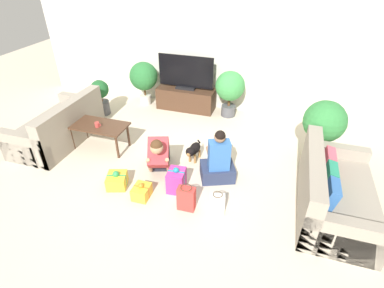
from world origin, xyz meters
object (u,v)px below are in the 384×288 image
at_px(mug, 97,125).
at_px(person_sitting, 218,163).
at_px(potted_plant_back_right, 230,88).
at_px(gift_box_c, 142,192).
at_px(dog, 194,150).
at_px(person_kneeling, 159,154).
at_px(tv, 186,74).
at_px(coffee_table, 99,127).
at_px(sofa_right, 332,193).
at_px(gift_box_a, 117,180).
at_px(tv_console, 186,99).
at_px(potted_plant_back_left, 144,77).
at_px(gift_bag_b, 186,198).
at_px(sofa_left, 59,127).
at_px(potted_plant_corner_right, 324,123).
at_px(gift_box_b, 176,180).
at_px(potted_plant_corner_left, 101,95).
at_px(gift_bag_a, 217,204).

bearing_deg(mug, person_sitting, -4.07).
height_order(potted_plant_back_right, gift_box_c, potted_plant_back_right).
height_order(dog, gift_box_c, dog).
distance_m(person_kneeling, mug, 1.30).
distance_m(tv, person_kneeling, 2.41).
bearing_deg(coffee_table, sofa_right, -6.02).
bearing_deg(tv, gift_box_a, -92.88).
distance_m(tv_console, potted_plant_back_right, 1.07).
distance_m(coffee_table, tv, 2.27).
xyz_separation_m(tv_console, potted_plant_back_left, (-1.00, -0.05, 0.41)).
height_order(gift_box_c, gift_bag_b, gift_bag_b).
xyz_separation_m(potted_plant_back_right, person_kneeling, (-0.66, -2.29, -0.30)).
distance_m(sofa_left, gift_bag_b, 3.02).
distance_m(potted_plant_corner_right, mug, 3.82).
relative_size(person_kneeling, dog, 1.56).
xyz_separation_m(potted_plant_corner_right, gift_box_b, (-2.04, -1.48, -0.54)).
relative_size(potted_plant_corner_left, person_kneeling, 0.98).
bearing_deg(gift_box_a, dog, 46.68).
distance_m(potted_plant_back_left, potted_plant_corner_left, 1.05).
bearing_deg(gift_box_c, dog, 67.39).
xyz_separation_m(potted_plant_corner_left, gift_box_b, (2.43, -1.87, -0.27)).
xyz_separation_m(tv, potted_plant_corner_left, (-1.68, -0.82, -0.38)).
distance_m(coffee_table, gift_bag_b, 2.25).
xyz_separation_m(potted_plant_corner_right, gift_bag_a, (-1.34, -1.77, -0.55)).
height_order(sofa_right, gift_box_a, sofa_right).
bearing_deg(coffee_table, potted_plant_corner_left, 120.56).
bearing_deg(sofa_right, potted_plant_corner_left, 70.70).
xyz_separation_m(potted_plant_back_left, gift_box_b, (1.75, -2.64, -0.48)).
relative_size(potted_plant_corner_right, gift_box_b, 2.68).
bearing_deg(gift_box_c, person_sitting, 38.31).
height_order(tv_console, gift_bag_b, tv_console).
height_order(tv_console, person_kneeling, person_kneeling).
height_order(sofa_right, coffee_table, sofa_right).
xyz_separation_m(potted_plant_back_left, potted_plant_corner_left, (-0.68, -0.77, -0.21)).
height_order(potted_plant_corner_left, person_kneeling, potted_plant_corner_left).
relative_size(sofa_left, potted_plant_back_right, 1.75).
relative_size(gift_box_b, mug, 3.39).
relative_size(potted_plant_back_right, gift_box_a, 2.57).
height_order(sofa_left, person_kneeling, sofa_left).
xyz_separation_m(sofa_right, potted_plant_corner_right, (-0.14, 1.22, 0.42)).
distance_m(gift_box_b, gift_bag_a, 0.76).
bearing_deg(potted_plant_corner_right, gift_box_c, -143.85).
xyz_separation_m(sofa_right, potted_plant_corner_left, (-4.61, 1.61, 0.15)).
relative_size(coffee_table, gift_box_a, 2.68).
bearing_deg(potted_plant_back_left, person_sitting, -43.94).
distance_m(tv_console, dog, 2.07).
relative_size(gift_box_a, gift_bag_b, 0.99).
height_order(sofa_right, gift_bag_b, sofa_right).
relative_size(person_sitting, dog, 1.78).
relative_size(gift_box_b, gift_bag_a, 1.21).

